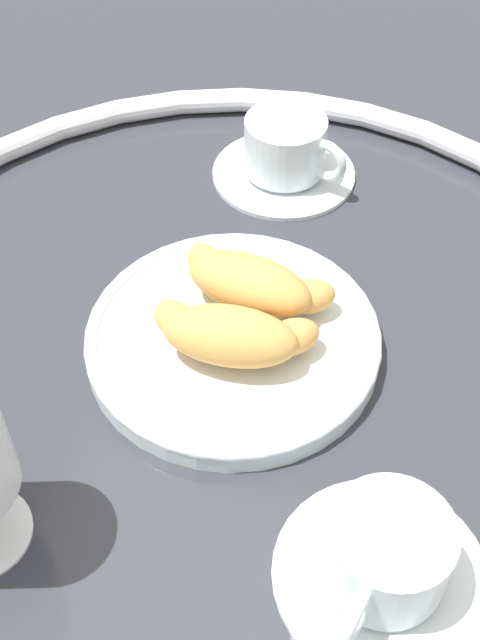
% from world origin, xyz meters
% --- Properties ---
extents(ground_plane, '(2.20, 2.20, 0.00)m').
position_xyz_m(ground_plane, '(0.00, 0.00, 0.00)').
color(ground_plane, '#2D3038').
extents(table_chrome_rim, '(0.68, 0.68, 0.02)m').
position_xyz_m(table_chrome_rim, '(0.00, 0.00, 0.01)').
color(table_chrome_rim, silver).
rests_on(table_chrome_rim, ground_plane).
extents(pastry_plate, '(0.23, 0.23, 0.02)m').
position_xyz_m(pastry_plate, '(0.00, 0.00, 0.01)').
color(pastry_plate, silver).
rests_on(pastry_plate, ground_plane).
extents(croissant_large, '(0.13, 0.08, 0.04)m').
position_xyz_m(croissant_large, '(0.01, -0.02, 0.04)').
color(croissant_large, '#D6994C').
rests_on(croissant_large, pastry_plate).
extents(croissant_small, '(0.14, 0.06, 0.04)m').
position_xyz_m(croissant_small, '(0.00, 0.03, 0.04)').
color(croissant_small, '#D6994C').
rests_on(croissant_small, pastry_plate).
extents(coffee_cup_near, '(0.14, 0.14, 0.06)m').
position_xyz_m(coffee_cup_near, '(0.16, -0.14, 0.03)').
color(coffee_cup_near, silver).
rests_on(coffee_cup_near, ground_plane).
extents(coffee_cup_far, '(0.14, 0.14, 0.06)m').
position_xyz_m(coffee_cup_far, '(-0.04, 0.22, 0.03)').
color(coffee_cup_far, silver).
rests_on(coffee_cup_far, ground_plane).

